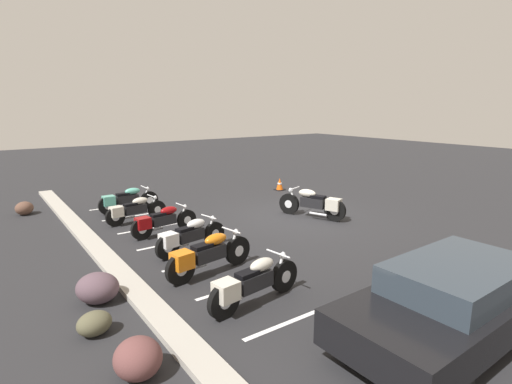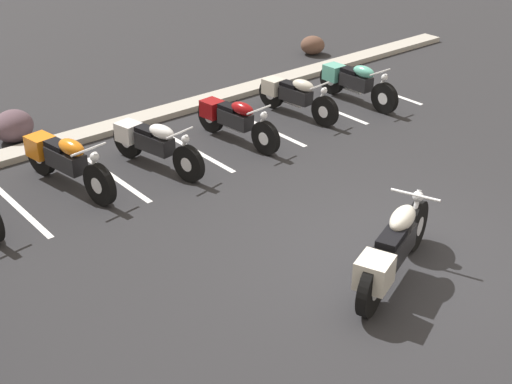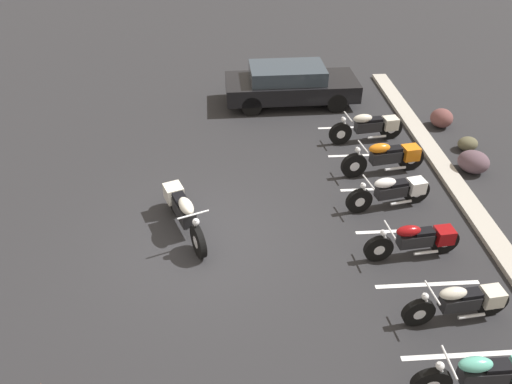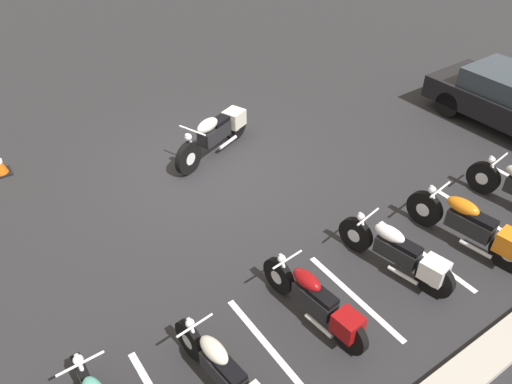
{
  "view_description": "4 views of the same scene",
  "coord_description": "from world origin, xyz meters",
  "px_view_note": "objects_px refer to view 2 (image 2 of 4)",
  "views": [
    {
      "loc": [
        -9.9,
        8.7,
        3.69
      ],
      "look_at": [
        0.78,
        1.09,
        0.85
      ],
      "focal_mm": 28.0,
      "sensor_mm": 36.0,
      "label": 1
    },
    {
      "loc": [
        -6.72,
        -5.19,
        5.4
      ],
      "look_at": [
        -0.91,
        1.84,
        0.55
      ],
      "focal_mm": 50.0,
      "sensor_mm": 36.0,
      "label": 2
    },
    {
      "loc": [
        8.37,
        0.62,
        7.17
      ],
      "look_at": [
        -0.29,
        1.2,
        1.09
      ],
      "focal_mm": 35.0,
      "sensor_mm": 36.0,
      "label": 3
    },
    {
      "loc": [
        4.21,
        7.92,
        6.12
      ],
      "look_at": [
        -0.06,
        1.77,
        0.41
      ],
      "focal_mm": 35.0,
      "sensor_mm": 36.0,
      "label": 4
    }
  ],
  "objects_px": {
    "parked_bike_3": "(233,119)",
    "parked_bike_5": "(354,81)",
    "parked_bike_2": "(152,143)",
    "landscape_rock_3": "(13,126)",
    "parked_bike_1": "(64,159)",
    "landscape_rock_2": "(313,45)",
    "parked_bike_4": "(294,95)",
    "motorcycle_cream_featured": "(393,250)"
  },
  "relations": [
    {
      "from": "parked_bike_5",
      "to": "landscape_rock_3",
      "type": "distance_m",
      "value": 6.86
    },
    {
      "from": "parked_bike_5",
      "to": "landscape_rock_2",
      "type": "xyz_separation_m",
      "value": [
        1.67,
        2.99,
        -0.21
      ]
    },
    {
      "from": "parked_bike_1",
      "to": "parked_bike_2",
      "type": "distance_m",
      "value": 1.52
    },
    {
      "from": "parked_bike_2",
      "to": "parked_bike_5",
      "type": "bearing_deg",
      "value": 79.13
    },
    {
      "from": "parked_bike_4",
      "to": "landscape_rock_3",
      "type": "xyz_separation_m",
      "value": [
        -4.86,
        2.35,
        -0.13
      ]
    },
    {
      "from": "parked_bike_3",
      "to": "parked_bike_4",
      "type": "height_order",
      "value": "parked_bike_3"
    },
    {
      "from": "motorcycle_cream_featured",
      "to": "parked_bike_5",
      "type": "xyz_separation_m",
      "value": [
        4.45,
        4.9,
        -0.06
      ]
    },
    {
      "from": "parked_bike_5",
      "to": "landscape_rock_3",
      "type": "height_order",
      "value": "parked_bike_5"
    },
    {
      "from": "motorcycle_cream_featured",
      "to": "landscape_rock_3",
      "type": "height_order",
      "value": "motorcycle_cream_featured"
    },
    {
      "from": "motorcycle_cream_featured",
      "to": "landscape_rock_3",
      "type": "xyz_separation_m",
      "value": [
        -1.9,
        7.48,
        -0.21
      ]
    },
    {
      "from": "parked_bike_4",
      "to": "motorcycle_cream_featured",
      "type": "bearing_deg",
      "value": -35.94
    },
    {
      "from": "parked_bike_4",
      "to": "parked_bike_5",
      "type": "relative_size",
      "value": 0.96
    },
    {
      "from": "motorcycle_cream_featured",
      "to": "landscape_rock_2",
      "type": "height_order",
      "value": "motorcycle_cream_featured"
    },
    {
      "from": "parked_bike_3",
      "to": "parked_bike_5",
      "type": "xyz_separation_m",
      "value": [
        3.21,
        0.0,
        0.01
      ]
    },
    {
      "from": "parked_bike_4",
      "to": "landscape_rock_3",
      "type": "bearing_deg",
      "value": -121.76
    },
    {
      "from": "parked_bike_3",
      "to": "parked_bike_5",
      "type": "height_order",
      "value": "parked_bike_5"
    },
    {
      "from": "landscape_rock_2",
      "to": "parked_bike_3",
      "type": "bearing_deg",
      "value": -148.43
    },
    {
      "from": "motorcycle_cream_featured",
      "to": "parked_bike_5",
      "type": "bearing_deg",
      "value": 26.42
    },
    {
      "from": "parked_bike_2",
      "to": "landscape_rock_3",
      "type": "bearing_deg",
      "value": -162.57
    },
    {
      "from": "parked_bike_5",
      "to": "parked_bike_1",
      "type": "bearing_deg",
      "value": -92.75
    },
    {
      "from": "landscape_rock_2",
      "to": "parked_bike_4",
      "type": "bearing_deg",
      "value": -138.86
    },
    {
      "from": "parked_bike_4",
      "to": "landscape_rock_2",
      "type": "distance_m",
      "value": 4.2
    },
    {
      "from": "parked_bike_3",
      "to": "parked_bike_4",
      "type": "xyz_separation_m",
      "value": [
        1.72,
        0.24,
        -0.01
      ]
    },
    {
      "from": "parked_bike_2",
      "to": "motorcycle_cream_featured",
      "type": "bearing_deg",
      "value": -4.98
    },
    {
      "from": "parked_bike_2",
      "to": "landscape_rock_3",
      "type": "xyz_separation_m",
      "value": [
        -1.39,
        2.59,
        -0.15
      ]
    },
    {
      "from": "parked_bike_3",
      "to": "parked_bike_5",
      "type": "relative_size",
      "value": 0.97
    },
    {
      "from": "parked_bike_1",
      "to": "landscape_rock_3",
      "type": "xyz_separation_m",
      "value": [
        0.09,
        2.3,
        -0.19
      ]
    },
    {
      "from": "parked_bike_1",
      "to": "parked_bike_3",
      "type": "height_order",
      "value": "parked_bike_1"
    },
    {
      "from": "parked_bike_3",
      "to": "landscape_rock_2",
      "type": "distance_m",
      "value": 5.73
    },
    {
      "from": "parked_bike_2",
      "to": "parked_bike_3",
      "type": "distance_m",
      "value": 1.75
    },
    {
      "from": "landscape_rock_3",
      "to": "parked_bike_1",
      "type": "bearing_deg",
      "value": -92.36
    },
    {
      "from": "parked_bike_2",
      "to": "parked_bike_5",
      "type": "relative_size",
      "value": 0.99
    },
    {
      "from": "parked_bike_4",
      "to": "parked_bike_5",
      "type": "bearing_deg",
      "value": 75.11
    },
    {
      "from": "parked_bike_1",
      "to": "parked_bike_5",
      "type": "relative_size",
      "value": 1.07
    },
    {
      "from": "parked_bike_2",
      "to": "landscape_rock_3",
      "type": "height_order",
      "value": "parked_bike_2"
    },
    {
      "from": "parked_bike_1",
      "to": "parked_bike_5",
      "type": "bearing_deg",
      "value": 78.69
    },
    {
      "from": "parked_bike_4",
      "to": "parked_bike_1",
      "type": "bearing_deg",
      "value": -96.57
    },
    {
      "from": "parked_bike_5",
      "to": "landscape_rock_2",
      "type": "height_order",
      "value": "parked_bike_5"
    },
    {
      "from": "parked_bike_3",
      "to": "landscape_rock_2",
      "type": "xyz_separation_m",
      "value": [
        4.88,
        3.0,
        -0.2
      ]
    },
    {
      "from": "motorcycle_cream_featured",
      "to": "landscape_rock_2",
      "type": "xyz_separation_m",
      "value": [
        6.12,
        7.89,
        -0.27
      ]
    },
    {
      "from": "parked_bike_5",
      "to": "landscape_rock_2",
      "type": "relative_size",
      "value": 3.52
    },
    {
      "from": "parked_bike_1",
      "to": "landscape_rock_2",
      "type": "relative_size",
      "value": 3.76
    }
  ]
}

